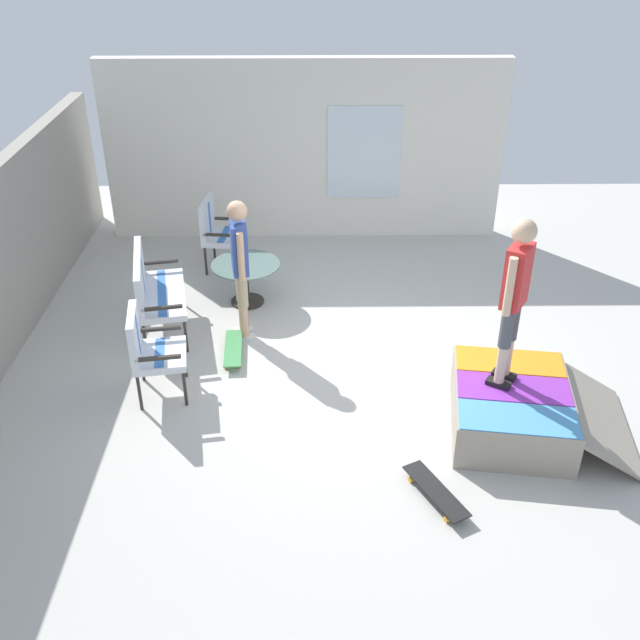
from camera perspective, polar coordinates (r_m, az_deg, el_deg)
The scene contains 11 objects.
ground_plane at distance 8.48m, azimuth 2.09°, elevation -3.95°, with size 12.00×12.00×0.10m, color beige.
house_facade at distance 11.29m, azimuth -1.17°, elevation 13.12°, with size 0.23×6.00×2.72m.
skate_ramp at distance 7.68m, azimuth 14.92°, elevation -6.63°, with size 1.69×1.98×0.49m.
patio_bench at distance 9.06m, azimuth -13.05°, elevation 2.57°, with size 1.33×0.78×1.02m.
patio_chair_near_house at distance 10.53m, azimuth -8.12°, elevation 7.13°, with size 0.67×0.61×1.02m.
patio_chair_by_wall at distance 7.89m, azimuth -13.32°, elevation -2.01°, with size 0.70×0.64×1.02m.
patio_table at distance 9.60m, azimuth -5.80°, elevation 3.50°, with size 0.90×0.90×0.57m.
person_watching at distance 8.56m, azimuth -6.29°, elevation 4.70°, with size 0.47×0.29×1.77m.
person_skater at distance 7.07m, azimuth 15.01°, elevation 2.23°, with size 0.42×0.35×1.76m.
skateboard_by_bench at distance 8.67m, azimuth -6.81°, elevation -2.24°, with size 0.81×0.24×0.10m.
skateboard_spare at distance 6.83m, azimuth 9.05°, elevation -13.09°, with size 0.80×0.54×0.10m.
Camera 1 is at (-6.97, 0.39, 4.77)m, focal length 40.90 mm.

